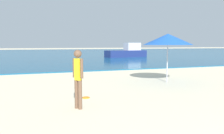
{
  "coord_description": "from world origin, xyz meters",
  "views": [
    {
      "loc": [
        -2.93,
        -0.34,
        1.67
      ],
      "look_at": [
        -0.58,
        6.53,
        0.93
      ],
      "focal_mm": 35.56,
      "sensor_mm": 36.0,
      "label": 1
    }
  ],
  "objects_px": {
    "frisbee": "(86,98)",
    "beach_umbrella": "(168,39)",
    "person_standing": "(78,76)",
    "boat_near": "(127,52)"
  },
  "relations": [
    {
      "from": "frisbee",
      "to": "boat_near",
      "type": "xyz_separation_m",
      "value": [
        9.5,
        19.27,
        0.67
      ]
    },
    {
      "from": "person_standing",
      "to": "boat_near",
      "type": "xyz_separation_m",
      "value": [
        9.93,
        20.34,
        -0.19
      ]
    },
    {
      "from": "boat_near",
      "to": "beach_umbrella",
      "type": "relative_size",
      "value": 2.57
    },
    {
      "from": "beach_umbrella",
      "to": "person_standing",
      "type": "bearing_deg",
      "value": -148.28
    },
    {
      "from": "person_standing",
      "to": "frisbee",
      "type": "xyz_separation_m",
      "value": [
        0.43,
        1.07,
        -0.86
      ]
    },
    {
      "from": "beach_umbrella",
      "to": "boat_near",
      "type": "bearing_deg",
      "value": 72.6
    },
    {
      "from": "boat_near",
      "to": "beach_umbrella",
      "type": "distance_m",
      "value": 18.5
    },
    {
      "from": "person_standing",
      "to": "boat_near",
      "type": "relative_size",
      "value": 0.28
    },
    {
      "from": "frisbee",
      "to": "beach_umbrella",
      "type": "bearing_deg",
      "value": 22.56
    },
    {
      "from": "person_standing",
      "to": "beach_umbrella",
      "type": "xyz_separation_m",
      "value": [
        4.41,
        2.73,
        1.01
      ]
    }
  ]
}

